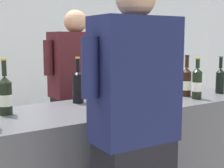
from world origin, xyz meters
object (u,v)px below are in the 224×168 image
at_px(wine_bottle_3, 197,83).
at_px(wine_bottle_5, 5,95).
at_px(person_server, 77,105).
at_px(potted_shrub, 139,90).
at_px(wine_bottle_0, 186,82).
at_px(wine_bottle_4, 220,79).
at_px(wine_bottle_6, 78,86).
at_px(person_guest, 134,149).
at_px(wine_bottle_2, 104,93).
at_px(wine_glass, 164,84).

distance_m(wine_bottle_3, wine_bottle_5, 1.43).
bearing_deg(wine_bottle_5, wine_bottle_3, -11.59).
distance_m(person_server, potted_shrub, 1.05).
height_order(wine_bottle_0, wine_bottle_4, wine_bottle_0).
bearing_deg(wine_bottle_6, wine_bottle_0, -15.35).
bearing_deg(potted_shrub, wine_bottle_5, -152.81).
xyz_separation_m(wine_bottle_4, wine_bottle_5, (-1.77, 0.22, 0.00)).
relative_size(wine_bottle_5, person_guest, 0.21).
distance_m(wine_bottle_2, wine_bottle_4, 1.22).
xyz_separation_m(wine_bottle_0, wine_bottle_3, (-0.02, -0.13, 0.00)).
relative_size(wine_bottle_0, wine_bottle_4, 1.06).
bearing_deg(person_server, wine_bottle_0, -49.21).
height_order(wine_bottle_3, person_guest, person_guest).
height_order(person_server, person_guest, person_guest).
relative_size(wine_bottle_6, potted_shrub, 0.28).
bearing_deg(wine_bottle_2, potted_shrub, 43.98).
relative_size(wine_bottle_3, person_guest, 0.19).
relative_size(wine_bottle_3, person_server, 0.20).
height_order(wine_bottle_2, wine_bottle_4, wine_bottle_2).
xyz_separation_m(wine_bottle_6, potted_shrub, (1.23, 0.84, -0.25)).
bearing_deg(person_server, wine_glass, -71.69).
distance_m(wine_bottle_2, wine_glass, 0.52).
relative_size(wine_bottle_2, wine_bottle_4, 1.04).
relative_size(wine_bottle_4, person_server, 0.19).
height_order(wine_bottle_0, wine_glass, wine_bottle_0).
bearing_deg(wine_bottle_5, person_guest, -58.37).
xyz_separation_m(wine_bottle_2, wine_glass, (0.52, 0.01, 0.02)).
bearing_deg(person_guest, person_server, 75.14).
relative_size(wine_bottle_3, wine_bottle_4, 1.02).
xyz_separation_m(person_server, potted_shrub, (0.99, 0.34, 0.01)).
xyz_separation_m(wine_bottle_3, wine_glass, (-0.33, 0.02, 0.02)).
height_order(wine_bottle_3, wine_bottle_6, wine_bottle_6).
height_order(wine_bottle_5, wine_glass, wine_bottle_5).
distance_m(wine_bottle_3, person_server, 1.08).
height_order(wine_bottle_2, person_guest, person_guest).
distance_m(wine_glass, person_server, 0.93).
bearing_deg(wine_glass, wine_bottle_5, 165.88).
xyz_separation_m(wine_bottle_6, person_guest, (-0.10, -0.81, -0.23)).
relative_size(wine_bottle_4, wine_glass, 1.59).
bearing_deg(wine_bottle_2, wine_bottle_3, -0.84).
relative_size(wine_bottle_0, person_server, 0.20).
distance_m(wine_bottle_2, wine_bottle_5, 0.62).
relative_size(wine_bottle_2, wine_bottle_3, 1.02).
bearing_deg(wine_glass, potted_shrub, 58.99).
relative_size(person_guest, potted_shrub, 1.41).
height_order(wine_bottle_4, person_server, person_server).
bearing_deg(wine_bottle_2, wine_bottle_0, 7.74).
bearing_deg(wine_bottle_0, wine_bottle_2, -172.26).
distance_m(wine_bottle_3, potted_shrub, 1.29).
xyz_separation_m(wine_bottle_0, potted_shrub, (0.36, 1.07, -0.24)).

